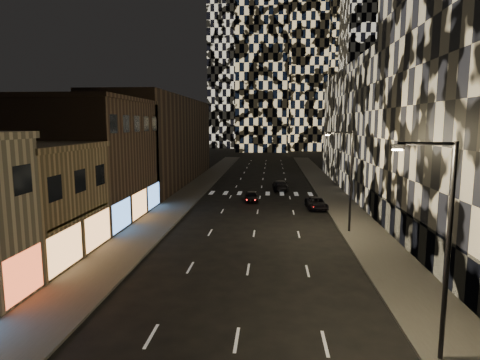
% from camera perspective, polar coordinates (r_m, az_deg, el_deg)
% --- Properties ---
extents(sidewalk_left, '(4.00, 120.00, 0.15)m').
position_cam_1_polar(sidewalk_left, '(58.08, -6.96, -1.70)').
color(sidewalk_left, '#47443F').
rests_on(sidewalk_left, ground).
extents(sidewalk_right, '(4.00, 120.00, 0.15)m').
position_cam_1_polar(sidewalk_right, '(57.56, 12.96, -1.93)').
color(sidewalk_right, '#47443F').
rests_on(sidewalk_right, ground).
extents(curb_left, '(0.20, 120.00, 0.15)m').
position_cam_1_polar(curb_left, '(57.70, -4.92, -1.73)').
color(curb_left, '#4C4C47').
rests_on(curb_left, ground).
extents(curb_right, '(0.20, 120.00, 0.15)m').
position_cam_1_polar(curb_right, '(57.28, 10.88, -1.92)').
color(curb_right, '#4C4C47').
rests_on(curb_right, ground).
extents(retail_tan, '(10.00, 10.00, 8.00)m').
position_cam_1_polar(retail_tan, '(33.32, -29.36, -3.08)').
color(retail_tan, '#8A7453').
rests_on(retail_tan, ground).
extents(retail_brown, '(10.00, 15.00, 12.00)m').
position_cam_1_polar(retail_brown, '(43.87, -20.46, 2.52)').
color(retail_brown, '#443327').
rests_on(retail_brown, ground).
extents(retail_filler_left, '(10.00, 40.00, 14.00)m').
position_cam_1_polar(retail_filler_left, '(68.69, -11.15, 5.52)').
color(retail_filler_left, '#443327').
rests_on(retail_filler_left, ground).
extents(midrise_base, '(0.60, 25.00, 3.00)m').
position_cam_1_polar(midrise_base, '(33.48, 23.36, -7.04)').
color(midrise_base, '#383838').
rests_on(midrise_base, ground).
extents(midrise_filler_right, '(16.00, 40.00, 18.00)m').
position_cam_1_polar(midrise_filler_right, '(65.74, 21.03, 6.78)').
color(midrise_filler_right, '#232326').
rests_on(midrise_filler_right, ground).
extents(tower_right_mid, '(20.00, 20.00, 100.00)m').
position_cam_1_polar(tower_right_mid, '(150.47, 18.78, 23.10)').
color(tower_right_mid, black).
rests_on(tower_right_mid, ground).
extents(tower_center_low, '(18.00, 18.00, 95.00)m').
position_cam_1_polar(tower_center_low, '(150.91, 3.31, 22.47)').
color(tower_center_low, black).
rests_on(tower_center_low, ground).
extents(streetlight_near, '(2.55, 0.25, 9.00)m').
position_cam_1_polar(streetlight_near, '(18.04, 26.88, -7.20)').
color(streetlight_near, black).
rests_on(streetlight_near, sidewalk_right).
extents(streetlight_far, '(2.55, 0.25, 9.00)m').
position_cam_1_polar(streetlight_far, '(37.00, 15.16, 0.81)').
color(streetlight_far, black).
rests_on(streetlight_far, sidewalk_right).
extents(car_dark_midlane, '(1.97, 4.07, 1.34)m').
position_cam_1_polar(car_dark_midlane, '(50.85, 1.69, -2.35)').
color(car_dark_midlane, black).
rests_on(car_dark_midlane, ground).
extents(car_dark_oncoming, '(2.43, 5.33, 1.51)m').
position_cam_1_polar(car_dark_oncoming, '(59.66, 5.77, -0.76)').
color(car_dark_oncoming, black).
rests_on(car_dark_oncoming, ground).
extents(car_dark_rightlane, '(2.47, 4.84, 1.31)m').
position_cam_1_polar(car_dark_rightlane, '(47.34, 10.82, -3.29)').
color(car_dark_rightlane, black).
rests_on(car_dark_rightlane, ground).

